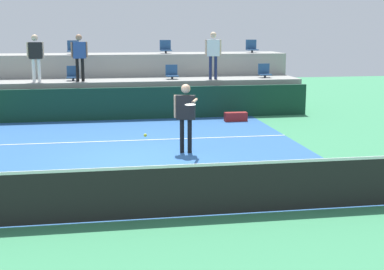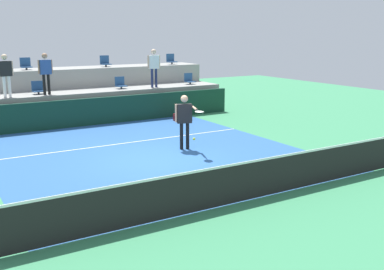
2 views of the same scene
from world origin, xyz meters
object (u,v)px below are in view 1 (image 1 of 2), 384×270
tennis_player (186,111)px  equipment_bag (236,117)px  stadium_chair_lower_right (172,73)px  stadium_chair_upper_left (73,48)px  spectator_leaning_on_rail (79,53)px  stadium_chair_upper_right (166,48)px  stadium_chair_lower_left (73,75)px  spectator_in_grey (35,54)px  stadium_chair_lower_far_right (264,72)px  tennis_ball (145,135)px  spectator_in_white (213,51)px  stadium_chair_upper_far_right (252,47)px

tennis_player → equipment_bag: (2.40, 4.37, -0.93)m
stadium_chair_lower_right → stadium_chair_upper_left: 4.11m
spectator_leaning_on_rail → tennis_player: bearing=-65.9°
stadium_chair_lower_right → stadium_chair_upper_right: stadium_chair_upper_right is taller
stadium_chair_lower_left → equipment_bag: size_ratio=0.68×
stadium_chair_lower_right → stadium_chair_upper_right: size_ratio=1.00×
tennis_player → stadium_chair_upper_left: bearing=110.1°
spectator_leaning_on_rail → stadium_chair_upper_right: bearing=33.7°
spectator_in_grey → equipment_bag: size_ratio=2.15×
stadium_chair_upper_right → stadium_chair_lower_far_right: bearing=-27.0°
stadium_chair_lower_right → tennis_player: 6.62m
tennis_ball → stadium_chair_lower_far_right: bearing=60.1°
tennis_ball → spectator_in_white: bearing=69.9°
equipment_bag → stadium_chair_lower_left: bearing=157.8°
stadium_chair_upper_right → spectator_in_white: 2.63m
stadium_chair_upper_right → spectator_leaning_on_rail: (-3.28, -2.18, -0.09)m
stadium_chair_lower_far_right → stadium_chair_upper_far_right: (-0.01, 1.80, 0.85)m
spectator_leaning_on_rail → equipment_bag: size_ratio=2.15×
stadium_chair_lower_left → stadium_chair_lower_far_right: same height
tennis_ball → equipment_bag: bearing=62.5°
stadium_chair_upper_right → tennis_player: stadium_chair_upper_right is taller
spectator_leaning_on_rail → tennis_ball: 9.01m
stadium_chair_lower_far_right → tennis_player: 7.74m
spectator_leaning_on_rail → equipment_bag: spectator_leaning_on_rail is taller
stadium_chair_lower_left → spectator_leaning_on_rail: spectator_leaning_on_rail is taller
stadium_chair_upper_left → stadium_chair_upper_right: same height
stadium_chair_lower_far_right → stadium_chair_upper_left: bearing=165.8°
stadium_chair_upper_left → stadium_chair_upper_far_right: 7.12m
stadium_chair_lower_left → stadium_chair_upper_far_right: bearing=14.3°
stadium_chair_lower_left → tennis_player: (3.03, -6.59, -0.39)m
tennis_ball → tennis_player: bearing=64.6°
stadium_chair_lower_right → stadium_chair_upper_left: stadium_chair_upper_left is taller
spectator_in_grey → spectator_in_white: spectator_in_white is taller
stadium_chair_lower_right → spectator_in_grey: spectator_in_grey is taller
stadium_chair_lower_left → tennis_ball: (1.81, -9.18, -0.45)m
stadium_chair_upper_far_right → equipment_bag: 4.85m
stadium_chair_lower_far_right → tennis_player: bearing=-121.6°
stadium_chair_upper_right → spectator_leaning_on_rail: spectator_leaning_on_rail is taller
stadium_chair_upper_left → tennis_player: stadium_chair_upper_left is taller
stadium_chair_upper_left → spectator_in_grey: 2.48m
stadium_chair_upper_left → equipment_bag: size_ratio=0.68×
stadium_chair_upper_right → spectator_in_white: bearing=-56.0°
tennis_ball → stadium_chair_upper_left: bearing=99.6°
stadium_chair_lower_far_right → spectator_in_grey: (-8.30, -0.38, 0.76)m
stadium_chair_upper_far_right → stadium_chair_upper_right: bearing=180.0°
stadium_chair_upper_right → stadium_chair_upper_far_right: size_ratio=1.00×
stadium_chair_lower_left → tennis_player: 7.26m
stadium_chair_lower_left → spectator_leaning_on_rail: bearing=-55.2°
spectator_in_grey → spectator_in_white: 6.23m
spectator_leaning_on_rail → spectator_in_white: size_ratio=0.96×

